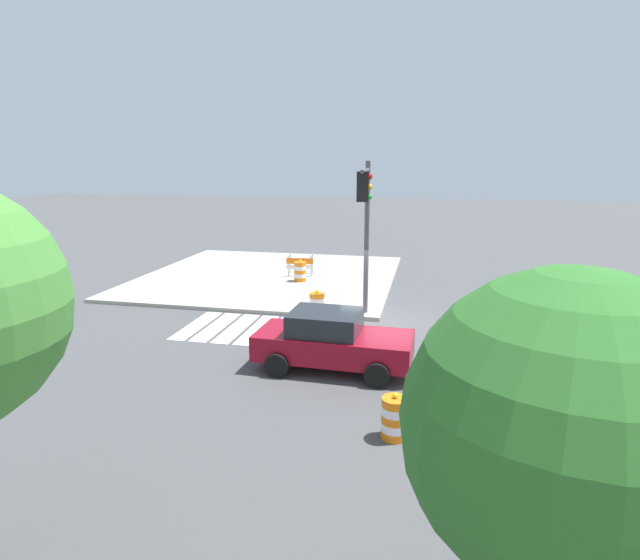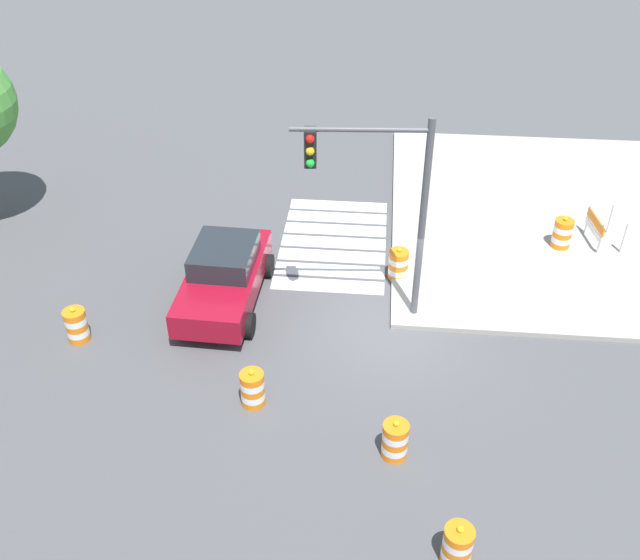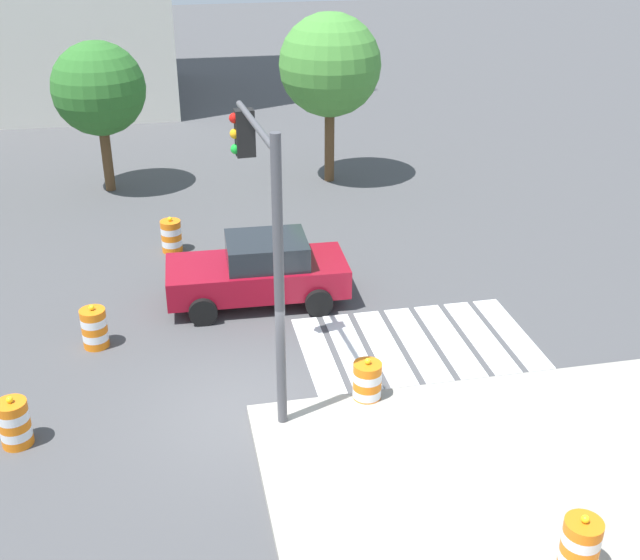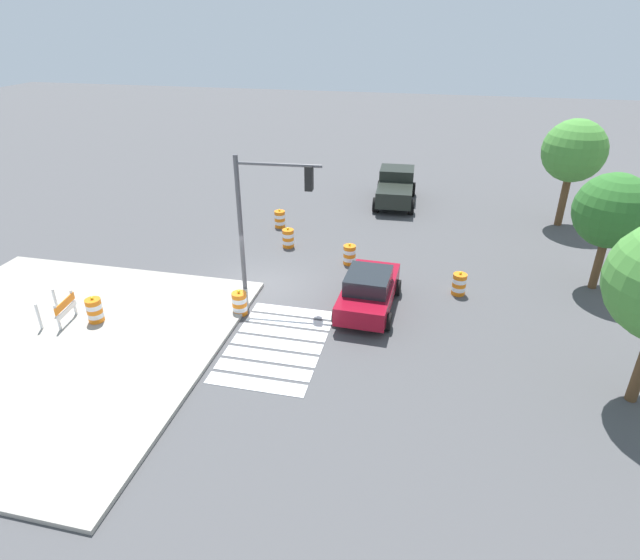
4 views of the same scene
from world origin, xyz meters
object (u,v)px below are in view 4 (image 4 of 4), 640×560
traffic_barrel_near_corner (288,238)px  traffic_barrel_far_curb (240,303)px  traffic_barrel_crosswalk_end (349,255)px  street_tree_streetside_far (574,151)px  traffic_light_pole (268,202)px  pickup_truck (396,186)px  street_tree_streetside_mid (612,211)px  construction_barricade (62,308)px  sports_car (369,290)px  traffic_barrel_median_far (459,284)px  traffic_barrel_median_near (280,219)px  traffic_barrel_on_sidewalk (95,310)px

traffic_barrel_near_corner → traffic_barrel_far_curb: (6.53, -0.05, 0.00)m
traffic_barrel_crosswalk_end → street_tree_streetside_far: size_ratio=0.18×
traffic_barrel_far_curb → traffic_light_pole: 3.97m
pickup_truck → traffic_barrel_crosswalk_end: (9.26, -1.20, -0.52)m
traffic_barrel_far_curb → street_tree_streetside_mid: street_tree_streetside_mid is taller
traffic_barrel_crosswalk_end → traffic_barrel_far_curb: 6.23m
construction_barricade → traffic_barrel_crosswalk_end: bearing=128.7°
sports_car → traffic_barrel_median_far: size_ratio=4.28×
street_tree_streetside_mid → street_tree_streetside_far: size_ratio=0.87×
traffic_barrel_median_near → traffic_barrel_on_sidewalk: 11.48m
traffic_barrel_crosswalk_end → street_tree_streetside_mid: street_tree_streetside_mid is taller
traffic_barrel_median_near → traffic_light_pole: traffic_light_pole is taller
sports_car → traffic_barrel_near_corner: sports_car is taller
traffic_barrel_crosswalk_end → traffic_barrel_median_near: bearing=-129.9°
traffic_barrel_crosswalk_end → street_tree_streetside_far: street_tree_streetside_far is taller
traffic_barrel_median_far → street_tree_streetside_far: street_tree_streetside_far is taller
traffic_barrel_median_near → street_tree_streetside_mid: bearing=75.9°
traffic_barrel_near_corner → traffic_light_pole: size_ratio=0.19×
traffic_light_pole → pickup_truck: bearing=163.4°
traffic_barrel_median_far → traffic_barrel_far_curb: (3.45, -8.13, 0.00)m
construction_barricade → street_tree_streetside_mid: 21.15m
pickup_truck → traffic_barrel_far_curb: bearing=-17.2°
traffic_light_pole → street_tree_streetside_mid: (-3.45, 12.91, -0.55)m
construction_barricade → street_tree_streetside_mid: size_ratio=0.27×
sports_car → traffic_light_pole: size_ratio=0.79×
construction_barricade → traffic_barrel_far_curb: bearing=109.8°
traffic_barrel_crosswalk_end → traffic_barrel_near_corner: bearing=-111.0°
pickup_truck → traffic_barrel_median_far: bearing=18.1°
construction_barricade → sports_car: bearing=108.7°
traffic_barrel_crosswalk_end → traffic_barrel_median_far: same height
pickup_truck → traffic_barrel_on_sidewalk: 18.92m
traffic_barrel_median_near → traffic_light_pole: bearing=14.2°
traffic_barrel_near_corner → traffic_barrel_on_sidewalk: (8.41, -4.92, 0.15)m
pickup_truck → traffic_barrel_near_corner: 9.18m
traffic_barrel_median_near → traffic_barrel_median_far: size_ratio=1.00×
construction_barricade → street_tree_streetside_mid: street_tree_streetside_mid is taller
pickup_truck → street_tree_streetside_mid: bearing=44.5°
traffic_barrel_crosswalk_end → street_tree_streetside_mid: bearing=89.9°
traffic_barrel_median_far → construction_barricade: size_ratio=0.77×
pickup_truck → traffic_barrel_on_sidewalk: size_ratio=5.12×
traffic_barrel_near_corner → traffic_barrel_median_near: bearing=-154.6°
construction_barricade → traffic_barrel_median_far: bearing=111.7°
traffic_barrel_crosswalk_end → street_tree_streetside_far: bearing=125.8°
pickup_truck → street_tree_streetside_far: bearing=78.1°
sports_car → traffic_light_pole: bearing=-95.3°
traffic_barrel_far_curb → construction_barricade: (2.16, -6.01, 0.27)m
traffic_barrel_near_corner → traffic_barrel_median_far: 8.65m
traffic_barrel_crosswalk_end → construction_barricade: (7.45, -9.30, 0.27)m
traffic_barrel_median_far → traffic_barrel_on_sidewalk: traffic_barrel_on_sidewalk is taller
traffic_light_pole → traffic_barrel_near_corner: bearing=-172.1°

